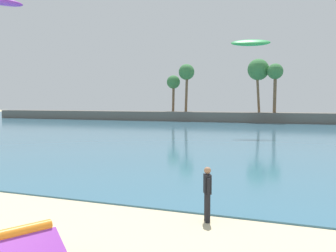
% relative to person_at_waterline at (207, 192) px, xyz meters
% --- Properties ---
extents(sea, '(220.00, 95.55, 0.06)m').
position_rel_person_at_waterline_xyz_m(sea, '(-2.95, 48.34, -0.86)').
color(sea, '#386B84').
rests_on(sea, ground).
extents(palm_headland, '(117.38, 6.00, 11.22)m').
position_rel_person_at_waterline_xyz_m(palm_headland, '(-2.13, 56.10, 1.05)').
color(palm_headland, '#605B54').
rests_on(palm_headland, ground).
extents(person_at_waterline, '(0.32, 0.51, 1.67)m').
position_rel_person_at_waterline_xyz_m(person_at_waterline, '(0.00, 0.00, 0.00)').
color(person_at_waterline, black).
rests_on(person_at_waterline, ground).
extents(kite_aloft_high_over_bay, '(4.19, 2.27, 1.10)m').
position_rel_person_at_waterline_xyz_m(kite_aloft_high_over_bay, '(-3.08, 28.10, 8.76)').
color(kite_aloft_high_over_bay, green).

